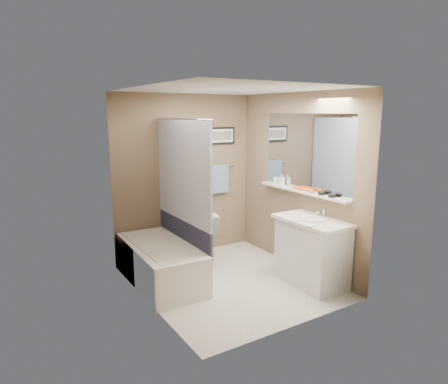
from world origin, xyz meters
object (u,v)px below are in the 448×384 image
vanity (312,253)px  soap_bottle (281,180)px  bathtub (161,263)px  hair_brush_front (309,190)px  hair_brush_back (300,188)px  candle_bowl_far (322,193)px  toilet (199,235)px  glass_jar (276,181)px  candle_bowl_near (332,196)px

vanity → soap_bottle: (0.19, 0.84, 0.79)m
bathtub → hair_brush_front: size_ratio=6.82×
hair_brush_back → vanity: bearing=-111.9°
bathtub → hair_brush_front: (1.79, -0.75, 0.89)m
vanity → candle_bowl_far: size_ratio=10.00×
vanity → toilet: bearing=123.2°
candle_bowl_far → hair_brush_front: bearing=90.0°
hair_brush_back → soap_bottle: soap_bottle is taller
vanity → glass_jar: bearing=82.5°
candle_bowl_far → candle_bowl_near: bearing=-90.0°
toilet → soap_bottle: size_ratio=4.96×
toilet → vanity: vanity is taller
hair_brush_back → candle_bowl_far: bearing=-90.0°
candle_bowl_far → hair_brush_back: size_ratio=0.41×
vanity → candle_bowl_near: candle_bowl_near is taller
candle_bowl_near → glass_jar: glass_jar is taller
vanity → hair_brush_back: (0.19, 0.46, 0.74)m
soap_bottle → vanity: bearing=-102.4°
soap_bottle → candle_bowl_far: bearing=-90.0°
bathtub → candle_bowl_near: 2.30m
toilet → hair_brush_front: 1.71m
candle_bowl_near → hair_brush_front: hair_brush_front is taller
toilet → hair_brush_front: size_ratio=3.48×
candle_bowl_far → hair_brush_front: hair_brush_front is taller
candle_bowl_near → candle_bowl_far: size_ratio=1.00×
toilet → candle_bowl_far: size_ratio=8.51×
vanity → candle_bowl_near: (0.19, -0.11, 0.73)m
bathtub → toilet: 0.88m
glass_jar → soap_bottle: (0.00, -0.12, 0.03)m
hair_brush_back → candle_bowl_near: bearing=-90.0°
bathtub → hair_brush_front: hair_brush_front is taller
glass_jar → soap_bottle: size_ratio=0.65×
candle_bowl_near → hair_brush_back: size_ratio=0.41×
hair_brush_front → candle_bowl_near: bearing=-90.0°
hair_brush_front → glass_jar: glass_jar is taller
vanity → hair_brush_front: bearing=60.8°
candle_bowl_near → glass_jar: size_ratio=0.90×
bathtub → hair_brush_back: size_ratio=6.82×
vanity → soap_bottle: soap_bottle is taller
candle_bowl_near → hair_brush_front: (0.00, 0.40, 0.00)m
hair_brush_back → soap_bottle: 0.38m
glass_jar → bathtub: bearing=177.5°
toilet → soap_bottle: soap_bottle is taller
hair_brush_back → hair_brush_front: bearing=-90.0°
bathtub → candle_bowl_far: bearing=-26.4°
hair_brush_front → toilet: bearing=131.2°
bathtub → glass_jar: glass_jar is taller
vanity → hair_brush_back: bearing=71.5°
toilet → glass_jar: 1.37m
bathtub → vanity: size_ratio=1.67×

